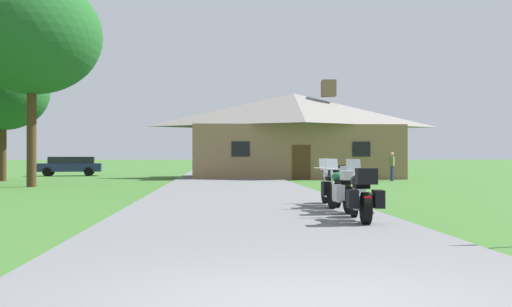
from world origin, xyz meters
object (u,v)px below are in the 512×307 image
at_px(motorcycle_silver_farthest_in_row, 332,186).
at_px(tree_left_near, 32,19).
at_px(bystander_olive_shirt_near_lodge, 392,165).
at_px(parked_navy_suv_far_left, 70,165).
at_px(tree_left_far, 3,81).
at_px(motorcycle_green_second_in_row, 344,189).
at_px(motorcycle_black_nearest_to_camera, 362,195).

bearing_deg(motorcycle_silver_farthest_in_row, tree_left_near, 131.75).
relative_size(bystander_olive_shirt_near_lodge, parked_navy_suv_far_left, 0.35).
height_order(motorcycle_silver_farthest_in_row, tree_left_far, tree_left_far).
bearing_deg(motorcycle_green_second_in_row, bystander_olive_shirt_near_lodge, 64.99).
height_order(motorcycle_green_second_in_row, tree_left_far, tree_left_far).
distance_m(motorcycle_black_nearest_to_camera, tree_left_near, 21.40).
bearing_deg(motorcycle_black_nearest_to_camera, tree_left_far, 126.44).
xyz_separation_m(bystander_olive_shirt_near_lodge, tree_left_far, (-22.42, 1.42, 4.86)).
relative_size(bystander_olive_shirt_near_lodge, tree_left_near, 0.14).
distance_m(motorcycle_green_second_in_row, tree_left_near, 19.79).
height_order(bystander_olive_shirt_near_lodge, tree_left_far, tree_left_far).
distance_m(motorcycle_green_second_in_row, motorcycle_silver_farthest_in_row, 1.83).
relative_size(motorcycle_black_nearest_to_camera, motorcycle_silver_farthest_in_row, 1.00).
bearing_deg(bystander_olive_shirt_near_lodge, tree_left_near, -41.48).
xyz_separation_m(motorcycle_silver_farthest_in_row, tree_left_far, (-15.47, 19.45, 5.18)).
relative_size(motorcycle_black_nearest_to_camera, tree_left_near, 0.17).
distance_m(motorcycle_black_nearest_to_camera, motorcycle_green_second_in_row, 2.23).
height_order(tree_left_far, tree_left_near, tree_left_near).
bearing_deg(bystander_olive_shirt_near_lodge, tree_left_far, -61.80).
distance_m(tree_left_far, tree_left_near, 8.21).
distance_m(bystander_olive_shirt_near_lodge, tree_left_near, 20.70).
height_order(motorcycle_silver_farthest_in_row, tree_left_near, tree_left_near).
distance_m(motorcycle_black_nearest_to_camera, parked_navy_suv_far_left, 35.54).
height_order(motorcycle_green_second_in_row, motorcycle_silver_farthest_in_row, same).
xyz_separation_m(tree_left_far, tree_left_near, (3.72, -7.03, 2.04)).
relative_size(motorcycle_black_nearest_to_camera, parked_navy_suv_far_left, 0.43).
xyz_separation_m(tree_left_near, parked_navy_suv_far_left, (-2.08, 16.33, -7.05)).
distance_m(motorcycle_black_nearest_to_camera, tree_left_far, 28.53).
xyz_separation_m(motorcycle_green_second_in_row, bystander_olive_shirt_near_lodge, (7.02, 19.86, 0.32)).
xyz_separation_m(motorcycle_silver_farthest_in_row, tree_left_near, (-11.75, 12.42, 7.22)).
xyz_separation_m(motorcycle_black_nearest_to_camera, motorcycle_silver_farthest_in_row, (0.16, 4.06, 0.00)).
relative_size(motorcycle_black_nearest_to_camera, tree_left_far, 0.23).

